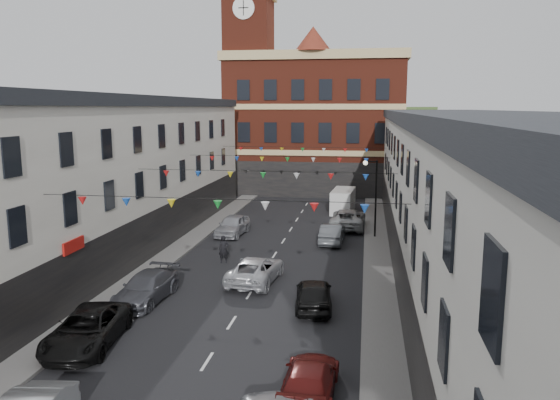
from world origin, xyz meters
The scene contains 19 objects.
ground centered at (0.00, 0.00, 0.00)m, with size 160.00×160.00×0.00m, color black.
pavement_left centered at (-6.90, 2.00, 0.07)m, with size 1.80×64.00×0.15m, color #605E5B.
pavement_right centered at (6.90, 2.00, 0.07)m, with size 1.80×64.00×0.15m, color #605E5B.
terrace_left centered at (-11.78, 1.00, 5.35)m, with size 8.40×56.00×10.70m.
terrace_right centered at (11.78, 1.00, 4.85)m, with size 8.40×56.00×9.70m.
civic_building centered at (0.00, 37.95, 8.14)m, with size 20.60×13.30×18.50m.
clock_tower centered at (-7.50, 35.00, 14.93)m, with size 5.60×5.60×30.00m.
distant_hill centered at (-4.00, 62.00, 5.00)m, with size 40.00×14.00×10.00m, color #355326.
street_lamp centered at (6.55, 14.00, 3.90)m, with size 1.10×0.36×6.00m.
car_left_c centered at (-5.38, -7.37, 0.74)m, with size 2.47×5.35×1.49m, color black.
car_left_d centered at (-5.06, -1.89, 0.73)m, with size 2.03×5.00×1.45m, color #494A51.
car_left_e centered at (-4.23, 13.27, 0.79)m, with size 1.88×4.66×1.59m, color #999AA1.
car_right_c centered at (4.28, -10.03, 0.65)m, with size 1.83×4.50×1.31m, color #571311.
car_right_d centered at (3.60, -1.48, 0.75)m, with size 1.77×4.40×1.50m, color black.
car_right_e centered at (3.67, 11.91, 0.74)m, with size 1.56×4.49×1.48m, color #4D5055.
car_right_f centered at (4.62, 17.13, 0.82)m, with size 2.71×5.88×1.63m, color #A5A8AA.
moving_car centered at (-0.11, 2.08, 0.73)m, with size 2.43×5.28×1.47m, color #B7B8BE.
white_van centered at (3.90, 24.27, 1.09)m, with size 1.90×4.93×2.18m, color silver.
pedestrian centered at (-2.92, 5.61, 0.90)m, with size 0.65×0.43×1.80m, color black.
Camera 1 is at (6.03, -27.47, 9.93)m, focal length 35.00 mm.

